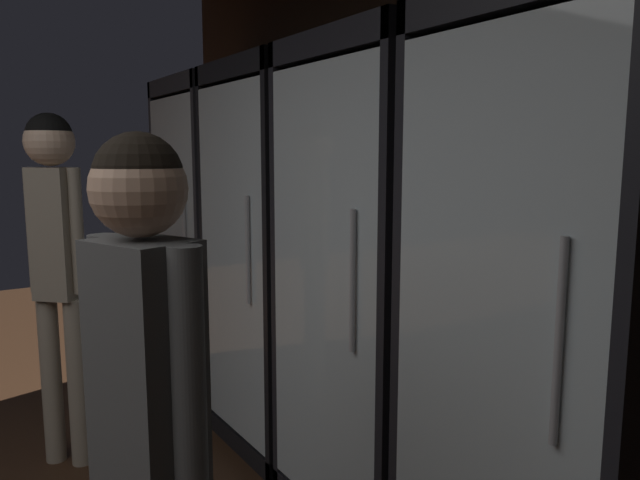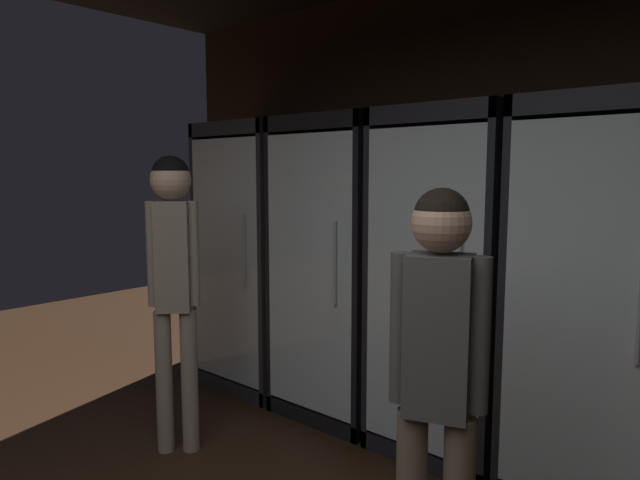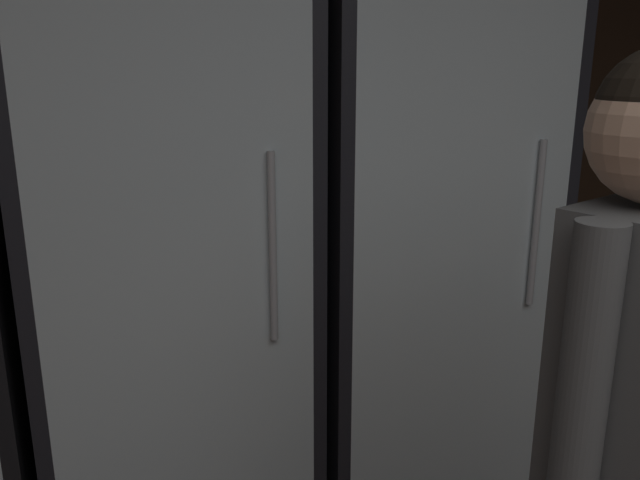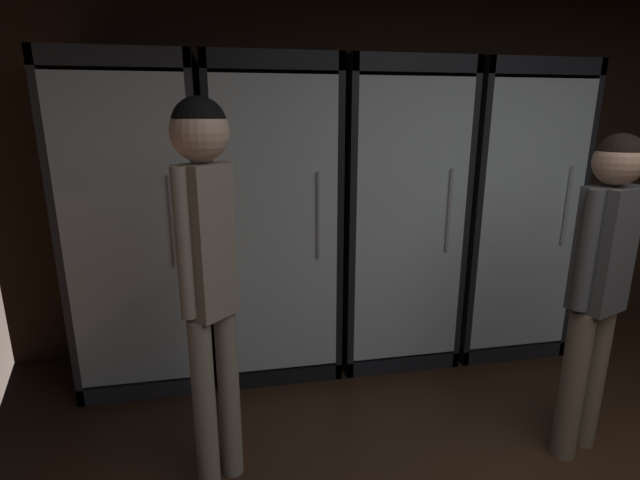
% 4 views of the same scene
% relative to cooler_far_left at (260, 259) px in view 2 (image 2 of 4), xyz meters
% --- Properties ---
extents(wall_back, '(6.00, 0.06, 2.80)m').
position_rel_cooler_far_left_xyz_m(wall_back, '(2.03, 0.31, 0.44)').
color(wall_back, black).
rests_on(wall_back, ground).
extents(cooler_far_left, '(0.77, 0.63, 1.97)m').
position_rel_cooler_far_left_xyz_m(cooler_far_left, '(0.00, 0.00, 0.00)').
color(cooler_far_left, '#2B2B30').
rests_on(cooler_far_left, ground).
extents(cooler_left, '(0.77, 0.63, 1.97)m').
position_rel_cooler_far_left_xyz_m(cooler_left, '(0.80, -0.00, 0.00)').
color(cooler_left, black).
rests_on(cooler_left, ground).
extents(cooler_center, '(0.77, 0.63, 1.97)m').
position_rel_cooler_far_left_xyz_m(cooler_center, '(1.61, -0.00, 0.00)').
color(cooler_center, black).
rests_on(cooler_center, ground).
extents(cooler_right, '(0.77, 0.63, 1.97)m').
position_rel_cooler_far_left_xyz_m(cooler_right, '(2.41, 0.00, -0.00)').
color(cooler_right, black).
rests_on(cooler_right, ground).
extents(shopper_near, '(0.33, 0.24, 1.56)m').
position_rel_cooler_far_left_xyz_m(shopper_near, '(2.19, -1.19, -0.02)').
color(shopper_near, '#72604C').
rests_on(shopper_near, ground).
extents(shopper_far, '(0.23, 0.23, 1.71)m').
position_rel_cooler_far_left_xyz_m(shopper_far, '(0.45, -1.08, 0.15)').
color(shopper_far, gray).
rests_on(shopper_far, ground).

